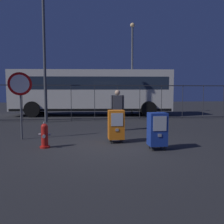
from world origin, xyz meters
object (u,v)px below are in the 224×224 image
Objects in this scene: bus_near at (92,90)px; street_light_near_left at (132,61)px; stop_sign at (20,91)px; street_light_near_right at (44,40)px; newspaper_box_primary at (116,125)px; newspaper_box_secondary at (157,129)px; fire_hydrant at (45,136)px; pedestrian at (117,108)px.

bus_near is 3.53m from street_light_near_left.
stop_sign is 0.31× the size of street_light_near_right.
bus_near is (-0.34, 8.75, 1.14)m from newspaper_box_primary.
newspaper_box_secondary is 0.14× the size of street_light_near_right.
fire_hydrant is 0.07× the size of bus_near.
pedestrian is at bearing 46.08° from fire_hydrant.
stop_sign is at bearing -124.36° from street_light_near_left.
stop_sign is (-0.95, 1.30, 1.25)m from fire_hydrant.
pedestrian is (2.50, 2.60, 0.60)m from fire_hydrant.
street_light_near_left is 6.66m from street_light_near_right.
newspaper_box_secondary is at bearing -79.57° from pedestrian.
pedestrian is at bearing 79.91° from newspaper_box_primary.
newspaper_box_secondary is 0.16× the size of street_light_near_left.
newspaper_box_secondary is (3.10, -0.63, 0.22)m from fire_hydrant.
bus_near is at bearing 70.86° from stop_sign.
street_light_near_right is at bearing 121.76° from newspaper_box_secondary.
street_light_near_left is at bearing 12.80° from bus_near.
bus_near is at bearing 96.36° from pedestrian.
street_light_near_right is at bearing -144.85° from street_light_near_left.
fire_hydrant is at bearing -54.01° from stop_sign.
newspaper_box_primary is 2.27m from pedestrian.
street_light_near_right is at bearing 118.89° from newspaper_box_primary.
stop_sign is at bearing 163.43° from newspaper_box_primary.
street_light_near_left is 0.87× the size of street_light_near_right.
fire_hydrant is 11.09m from street_light_near_left.
street_light_near_right is at bearing 87.96° from stop_sign.
street_light_near_right is at bearing -120.24° from bus_near.
pedestrian is at bearing -42.82° from street_light_near_right.
newspaper_box_secondary is 4.60m from stop_sign.
newspaper_box_secondary is at bearing -25.52° from stop_sign.
bus_near is at bearing 79.02° from fire_hydrant.
pedestrian is at bearing 20.60° from stop_sign.
newspaper_box_primary is 0.10× the size of bus_near.
street_light_near_left is at bearing 35.15° from street_light_near_right.
bus_near reaches higher than newspaper_box_primary.
stop_sign is at bearing -92.04° from street_light_near_right.
newspaper_box_primary is at bearing 10.55° from fire_hydrant.
street_light_near_right is (0.16, 4.35, 2.61)m from stop_sign.
pedestrian is 0.16× the size of bus_near.
street_light_near_left is (2.14, 6.88, 2.79)m from pedestrian.
street_light_near_left is at bearing 81.30° from newspaper_box_secondary.
newspaper_box_primary reaches higher than fire_hydrant.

